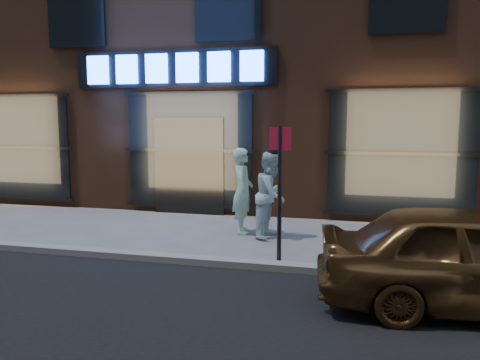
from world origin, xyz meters
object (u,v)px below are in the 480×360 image
object	(u,v)px
man_bowtie	(243,191)
man_cap	(271,195)
gold_sedan	(478,258)
sign_post	(280,182)

from	to	relation	value
man_bowtie	man_cap	size ratio (longest dim) A/B	1.03
man_cap	gold_sedan	bearing A→B (deg)	-121.85
gold_sedan	man_bowtie	bearing A→B (deg)	43.98
man_bowtie	man_cap	bearing A→B (deg)	-118.55
sign_post	man_bowtie	bearing A→B (deg)	131.71
man_cap	man_bowtie	bearing A→B (deg)	83.84
gold_sedan	sign_post	distance (m)	3.00
man_bowtie	gold_sedan	distance (m)	4.93
man_bowtie	man_cap	world-z (taller)	man_bowtie
man_bowtie	man_cap	xyz separation A→B (m)	(0.64, -0.21, -0.02)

